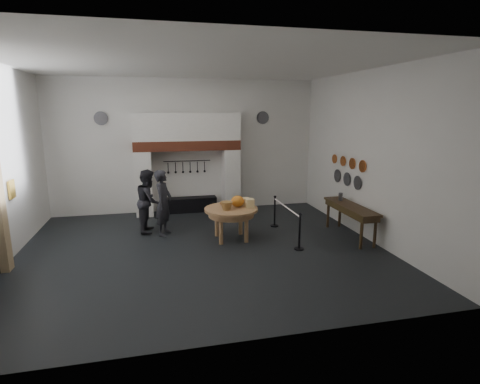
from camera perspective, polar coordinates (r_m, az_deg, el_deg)
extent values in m
cube|color=black|center=(9.64, -5.68, -8.67)|extent=(9.00, 8.00, 0.02)
cube|color=silver|center=(9.07, -6.31, 18.95)|extent=(9.00, 8.00, 0.02)
cube|color=silver|center=(13.04, -8.17, 6.93)|extent=(9.00, 0.02, 4.50)
cube|color=silver|center=(5.19, -0.52, -0.91)|extent=(9.00, 0.02, 4.50)
cube|color=silver|center=(10.61, 19.02, 5.19)|extent=(0.02, 8.00, 4.50)
cube|color=silver|center=(12.81, -14.46, 1.27)|extent=(0.55, 0.70, 2.15)
cube|color=silver|center=(13.06, -1.42, 1.86)|extent=(0.55, 0.70, 2.15)
cube|color=#9E442B|center=(12.69, -8.04, 7.07)|extent=(3.50, 0.72, 0.32)
cube|color=silver|center=(12.65, -8.12, 9.82)|extent=(3.50, 0.70, 0.90)
cube|color=black|center=(13.10, -7.80, -1.92)|extent=(1.90, 0.45, 0.50)
cylinder|color=black|center=(13.01, -8.07, 4.71)|extent=(1.60, 0.02, 0.02)
cube|color=gold|center=(10.47, -31.44, 0.35)|extent=(0.05, 0.34, 0.44)
cylinder|color=#B77A56|center=(10.08, -1.36, -2.65)|extent=(1.66, 1.66, 0.07)
ellipsoid|color=#C5711B|center=(10.17, -0.38, -1.41)|extent=(0.36, 0.36, 0.31)
cube|color=#F2D591|center=(10.10, 1.47, -1.71)|extent=(0.22, 0.22, 0.24)
cube|color=#FDDD97|center=(10.38, 0.95, -1.43)|extent=(0.18, 0.18, 0.20)
cone|color=olive|center=(9.87, -2.05, -2.11)|extent=(0.37, 0.37, 0.22)
ellipsoid|color=#A8673B|center=(10.37, -2.30, -1.66)|extent=(0.31, 0.18, 0.13)
imported|color=black|center=(10.66, -11.59, -1.62)|extent=(0.66, 0.79, 1.85)
imported|color=#222227|center=(11.05, -13.72, -1.31)|extent=(0.80, 0.97, 1.81)
cube|color=#392A14|center=(10.70, 16.52, -2.12)|extent=(0.55, 2.20, 0.06)
cylinder|color=#4F5055|center=(11.18, 15.07, -0.69)|extent=(0.12, 0.12, 0.22)
cylinder|color=#C6662D|center=(10.79, 18.17, 3.75)|extent=(0.03, 0.34, 0.34)
cylinder|color=#C6662D|center=(11.26, 16.74, 4.18)|extent=(0.03, 0.32, 0.32)
cylinder|color=#C6662D|center=(11.74, 15.43, 4.56)|extent=(0.03, 0.30, 0.30)
cylinder|color=#C6662D|center=(12.22, 14.21, 4.92)|extent=(0.03, 0.28, 0.28)
cylinder|color=#4C4C51|center=(11.04, 17.47, 1.34)|extent=(0.03, 0.40, 0.40)
cylinder|color=#4C4C51|center=(11.55, 15.98, 1.90)|extent=(0.03, 0.40, 0.40)
cylinder|color=#4C4C51|center=(12.07, 14.62, 2.41)|extent=(0.03, 0.40, 0.40)
cylinder|color=#4C4C51|center=(13.00, -20.42, 10.48)|extent=(0.44, 0.03, 0.44)
cylinder|color=#4C4C51|center=(13.45, 3.48, 11.25)|extent=(0.44, 0.03, 0.44)
cylinder|color=black|center=(9.55, 9.07, -6.10)|extent=(0.05, 0.05, 0.90)
cylinder|color=black|center=(11.35, 5.31, -3.03)|extent=(0.05, 0.05, 0.90)
cylinder|color=white|center=(10.33, 7.08, -2.31)|extent=(0.04, 2.00, 0.04)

